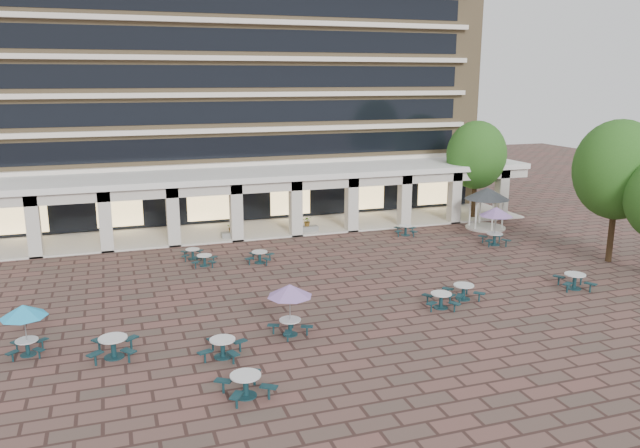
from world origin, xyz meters
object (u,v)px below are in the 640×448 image
at_px(planter_left, 232,232).
at_px(planter_right, 307,226).
at_px(picnic_table_1, 246,383).
at_px(gazebo, 487,198).
at_px(picnic_table_0, 113,345).
at_px(picnic_table_2, 441,299).

height_order(planter_left, planter_right, planter_right).
relative_size(picnic_table_1, gazebo, 0.64).
height_order(picnic_table_0, planter_right, planter_right).
bearing_deg(picnic_table_0, planter_right, 57.75).
height_order(gazebo, planter_right, gazebo).
xyz_separation_m(picnic_table_0, picnic_table_1, (4.35, -4.77, -0.02)).
xyz_separation_m(picnic_table_2, planter_left, (-7.09, 16.41, 0.02)).
height_order(picnic_table_2, planter_right, planter_right).
bearing_deg(picnic_table_1, planter_right, 55.53).
relative_size(picnic_table_0, planter_right, 1.37).
bearing_deg(picnic_table_2, planter_left, 132.51).
relative_size(picnic_table_1, planter_right, 1.40).
bearing_deg(picnic_table_2, picnic_table_0, -158.28).
relative_size(picnic_table_0, planter_left, 1.37).
bearing_deg(picnic_table_0, gazebo, 34.29).
bearing_deg(picnic_table_0, picnic_table_2, 8.72).
height_order(picnic_table_1, planter_right, planter_right).
relative_size(picnic_table_2, gazebo, 0.62).
distance_m(picnic_table_0, gazebo, 30.09).
height_order(picnic_table_1, picnic_table_2, picnic_table_1).
height_order(picnic_table_1, planter_left, planter_left).
relative_size(gazebo, planter_right, 2.18).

